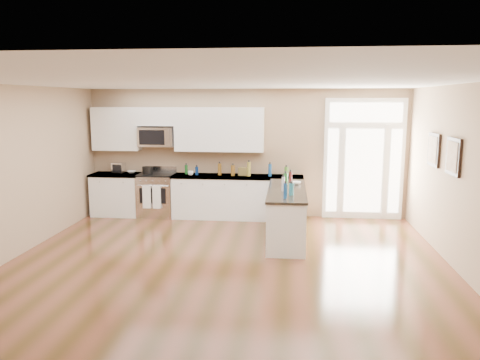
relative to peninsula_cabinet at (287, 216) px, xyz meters
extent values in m
plane|color=#473014|center=(-0.93, -2.24, -0.43)|extent=(8.00, 8.00, 0.00)
plane|color=tan|center=(-0.93, 1.76, 0.97)|extent=(7.00, 0.00, 7.00)
plane|color=tan|center=(-0.93, -6.24, 0.97)|extent=(7.00, 0.00, 7.00)
plane|color=white|center=(-0.93, -2.24, 2.37)|extent=(8.00, 8.00, 0.00)
cube|color=white|center=(-3.80, 1.45, 0.02)|extent=(1.06, 0.62, 0.90)
cube|color=black|center=(-3.80, 1.45, -0.38)|extent=(1.02, 0.52, 0.10)
cube|color=black|center=(-3.80, 1.45, 0.49)|extent=(1.10, 0.66, 0.04)
cube|color=white|center=(-1.08, 1.45, 0.02)|extent=(2.81, 0.62, 0.90)
cube|color=black|center=(-1.08, 1.45, -0.38)|extent=(2.77, 0.52, 0.10)
cube|color=black|center=(-1.08, 1.45, 0.49)|extent=(2.85, 0.66, 0.04)
cube|color=white|center=(0.00, 0.00, 0.02)|extent=(0.65, 2.28, 0.90)
cube|color=black|center=(0.00, 0.00, -0.38)|extent=(0.61, 2.18, 0.10)
cube|color=black|center=(0.00, 0.00, 0.49)|extent=(0.69, 2.32, 0.04)
cube|color=white|center=(-3.81, 1.59, 1.49)|extent=(1.04, 0.33, 0.95)
cube|color=white|center=(-1.50, 1.59, 1.49)|extent=(1.94, 0.33, 0.95)
cube|color=white|center=(-2.88, 1.59, 1.77)|extent=(0.82, 0.33, 0.40)
cube|color=silver|center=(-2.88, 1.56, 1.33)|extent=(0.78, 0.40, 0.42)
cube|color=black|center=(-2.94, 1.35, 1.33)|extent=(0.56, 0.01, 0.32)
cube|color=white|center=(1.62, 1.72, 0.87)|extent=(1.70, 0.08, 2.60)
cube|color=white|center=(1.62, 1.67, 0.62)|extent=(0.78, 0.02, 1.80)
cube|color=white|center=(0.96, 1.67, 0.62)|extent=(0.22, 0.02, 1.80)
cube|color=white|center=(2.28, 1.67, 0.62)|extent=(0.22, 0.02, 1.80)
cube|color=white|center=(1.62, 1.67, 1.87)|extent=(1.50, 0.02, 0.40)
cube|color=black|center=(2.54, -0.04, 1.27)|extent=(0.04, 0.58, 0.58)
cube|color=#9C673E|center=(2.52, -0.04, 1.27)|extent=(0.01, 0.46, 0.46)
cube|color=black|center=(2.54, -1.04, 1.27)|extent=(0.04, 0.58, 0.58)
cube|color=#9C673E|center=(2.52, -1.04, 1.27)|extent=(0.01, 0.46, 0.46)
cube|color=silver|center=(-2.89, 1.45, 0.03)|extent=(0.78, 0.64, 0.92)
cube|color=black|center=(-2.89, 1.45, 0.50)|extent=(0.78, 0.60, 0.03)
cube|color=silver|center=(-2.89, 1.75, 0.58)|extent=(0.78, 0.04, 0.14)
cube|color=black|center=(-2.89, 1.12, 0.09)|extent=(0.58, 0.01, 0.34)
cylinder|color=silver|center=(-2.89, 1.10, 0.31)|extent=(0.70, 0.02, 0.02)
cube|color=white|center=(-3.01, 1.09, 0.07)|extent=(0.18, 0.02, 0.50)
cube|color=white|center=(-2.79, 1.09, 0.07)|extent=(0.18, 0.02, 0.50)
cylinder|color=black|center=(-3.06, 1.40, 0.61)|extent=(0.27, 0.27, 0.18)
cube|color=silver|center=(-3.79, 1.59, 0.62)|extent=(0.29, 0.24, 0.23)
cube|color=brown|center=(-0.95, 1.51, 0.59)|extent=(0.23, 0.17, 0.17)
imported|color=white|center=(-3.49, 1.57, 0.53)|extent=(0.23, 0.23, 0.05)
imported|color=white|center=(0.18, 0.51, 0.53)|extent=(0.21, 0.21, 0.05)
imported|color=white|center=(-2.10, 1.38, 0.55)|extent=(0.13, 0.13, 0.10)
cylinder|color=#19591E|center=(-0.03, 0.46, 0.62)|extent=(0.08, 0.08, 0.22)
cylinder|color=navy|center=(-0.38, 1.43, 0.64)|extent=(0.07, 0.07, 0.27)
cylinder|color=brown|center=(-1.18, 1.43, 0.62)|extent=(0.09, 0.09, 0.23)
cylinder|color=olive|center=(-0.83, 1.40, 0.66)|extent=(0.07, 0.07, 0.31)
cylinder|color=#26727F|center=(0.08, -0.54, 0.61)|extent=(0.08, 0.08, 0.20)
cylinder|color=#591919|center=(0.07, 0.76, 0.61)|extent=(0.06, 0.06, 0.21)
cylinder|color=#B2B2B7|center=(-0.07, -0.19, 0.63)|extent=(0.06, 0.06, 0.26)
cylinder|color=navy|center=(-1.98, 1.46, 0.60)|extent=(0.07, 0.07, 0.18)
cylinder|color=#3F7226|center=(-0.03, 1.51, 0.60)|extent=(0.09, 0.09, 0.20)
cylinder|color=#19591E|center=(-2.23, 1.53, 0.61)|extent=(0.06, 0.06, 0.20)
cylinder|color=navy|center=(-0.02, -0.84, 0.63)|extent=(0.06, 0.06, 0.25)
cylinder|color=brown|center=(-1.48, 1.49, 0.63)|extent=(0.08, 0.08, 0.25)
camera|label=1|loc=(0.03, -8.49, 2.12)|focal=35.00mm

